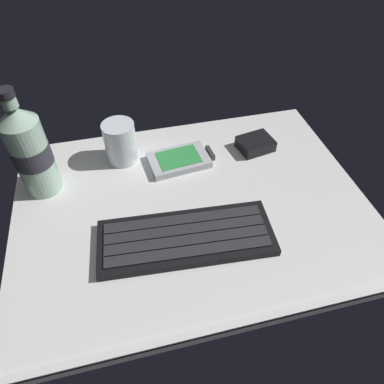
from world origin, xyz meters
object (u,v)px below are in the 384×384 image
(handheld_device, at_px, (182,159))
(keyboard, at_px, (186,238))
(juice_cup, at_px, (121,144))
(charger_block, at_px, (255,144))
(water_bottle, at_px, (30,151))

(handheld_device, bearing_deg, keyboard, -100.41)
(juice_cup, bearing_deg, charger_block, -6.83)
(juice_cup, xyz_separation_m, charger_block, (0.28, -0.03, -0.03))
(keyboard, distance_m, water_bottle, 0.31)
(water_bottle, relative_size, charger_block, 2.97)
(water_bottle, bearing_deg, keyboard, -38.34)
(handheld_device, distance_m, water_bottle, 0.28)
(keyboard, bearing_deg, handheld_device, 79.59)
(handheld_device, xyz_separation_m, juice_cup, (-0.12, 0.04, 0.03))
(water_bottle, distance_m, charger_block, 0.44)
(juice_cup, relative_size, charger_block, 1.21)
(juice_cup, height_order, charger_block, juice_cup)
(keyboard, relative_size, charger_block, 4.25)
(charger_block, bearing_deg, keyboard, -134.52)
(juice_cup, xyz_separation_m, water_bottle, (-0.15, -0.05, 0.05))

